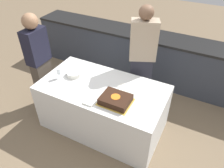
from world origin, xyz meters
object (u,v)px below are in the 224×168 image
(cake, at_px, (116,99))
(plate_stack, at_px, (74,73))
(person_cutting_cake, at_px, (142,60))
(person_seated_left, at_px, (40,62))
(wine_glass, at_px, (59,72))

(cake, bearing_deg, plate_stack, 162.78)
(cake, relative_size, person_cutting_cake, 0.23)
(plate_stack, bearing_deg, person_seated_left, -175.04)
(cake, relative_size, wine_glass, 2.44)
(plate_stack, xyz_separation_m, wine_glass, (-0.15, -0.15, 0.08))
(wine_glass, xyz_separation_m, person_seated_left, (-0.45, 0.10, -0.02))
(plate_stack, xyz_separation_m, person_seated_left, (-0.60, -0.05, 0.05))
(cake, height_order, person_cutting_cake, person_cutting_cake)
(person_cutting_cake, bearing_deg, cake, 66.52)
(cake, xyz_separation_m, person_cutting_cake, (0.00, 0.88, 0.09))
(cake, bearing_deg, person_cutting_cake, 90.00)
(wine_glass, distance_m, person_seated_left, 0.46)
(person_seated_left, bearing_deg, cake, -97.93)
(person_cutting_cake, bearing_deg, wine_glass, 16.51)
(wine_glass, bearing_deg, person_cutting_cake, 39.99)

